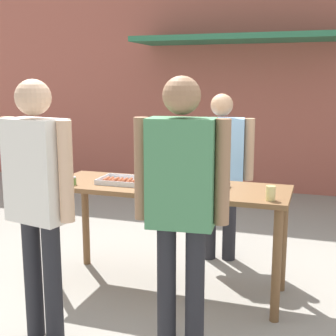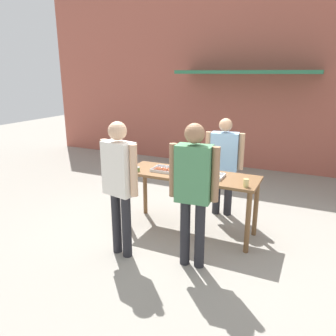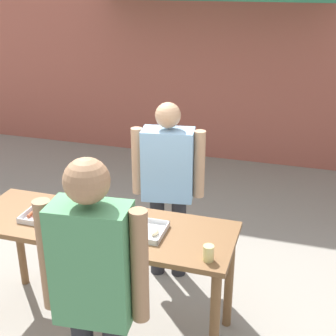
# 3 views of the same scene
# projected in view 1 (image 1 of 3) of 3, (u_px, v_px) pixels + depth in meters

# --- Properties ---
(ground_plane) EXTENTS (24.00, 24.00, 0.00)m
(ground_plane) POSITION_uv_depth(u_px,v_px,m) (168.00, 288.00, 4.13)
(ground_plane) COLOR gray
(building_facade_back) EXTENTS (12.00, 1.11, 4.50)m
(building_facade_back) POSITION_uv_depth(u_px,v_px,m) (247.00, 51.00, 7.41)
(building_facade_back) COLOR #A85647
(building_facade_back) RESTS_ON ground
(serving_table) EXTENTS (2.02, 0.69, 0.93)m
(serving_table) POSITION_uv_depth(u_px,v_px,m) (168.00, 200.00, 3.97)
(serving_table) COLOR brown
(serving_table) RESTS_ON ground
(food_tray_sausages) EXTENTS (0.48, 0.31, 0.04)m
(food_tray_sausages) POSITION_uv_depth(u_px,v_px,m) (127.00, 181.00, 4.04)
(food_tray_sausages) COLOR silver
(food_tray_sausages) RESTS_ON serving_table
(food_tray_buns) EXTENTS (0.42, 0.29, 0.07)m
(food_tray_buns) POSITION_uv_depth(u_px,v_px,m) (200.00, 186.00, 3.84)
(food_tray_buns) COLOR silver
(food_tray_buns) RESTS_ON serving_table
(condiment_jar_mustard) EXTENTS (0.07, 0.07, 0.07)m
(condiment_jar_mustard) POSITION_uv_depth(u_px,v_px,m) (62.00, 180.00, 4.00)
(condiment_jar_mustard) COLOR #B22319
(condiment_jar_mustard) RESTS_ON serving_table
(condiment_jar_ketchup) EXTENTS (0.07, 0.07, 0.07)m
(condiment_jar_ketchup) POSITION_uv_depth(u_px,v_px,m) (72.00, 181.00, 3.97)
(condiment_jar_ketchup) COLOR #567A38
(condiment_jar_ketchup) RESTS_ON serving_table
(beer_cup) EXTENTS (0.07, 0.07, 0.11)m
(beer_cup) POSITION_uv_depth(u_px,v_px,m) (271.00, 193.00, 3.46)
(beer_cup) COLOR #DBC67A
(beer_cup) RESTS_ON serving_table
(person_server_behind_table) EXTENTS (0.64, 0.31, 1.68)m
(person_server_behind_table) POSITION_uv_depth(u_px,v_px,m) (221.00, 164.00, 4.62)
(person_server_behind_table) COLOR #232328
(person_server_behind_table) RESTS_ON ground
(person_customer_holding_hotdog) EXTENTS (0.59, 0.31, 1.82)m
(person_customer_holding_hotdog) POSITION_uv_depth(u_px,v_px,m) (38.00, 189.00, 3.13)
(person_customer_holding_hotdog) COLOR #232328
(person_customer_holding_hotdog) RESTS_ON ground
(person_customer_with_cup) EXTENTS (0.61, 0.27, 1.84)m
(person_customer_with_cup) POSITION_uv_depth(u_px,v_px,m) (181.00, 193.00, 2.97)
(person_customer_with_cup) COLOR #232328
(person_customer_with_cup) RESTS_ON ground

